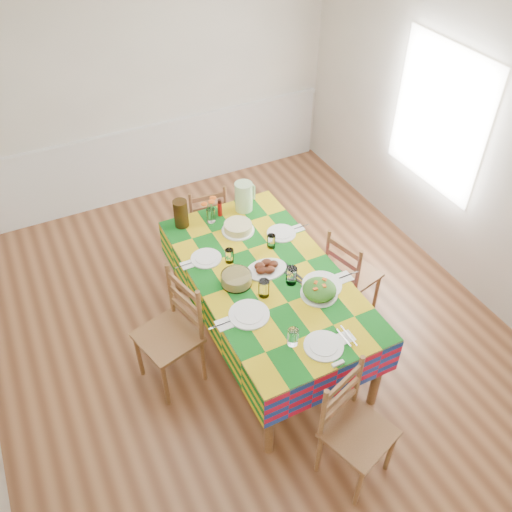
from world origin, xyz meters
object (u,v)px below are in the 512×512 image
at_px(green_pitcher, 244,197).
at_px(chair_left, 172,334).
at_px(dining_table, 267,283).
at_px(meat_platter, 266,268).
at_px(chair_near, 354,429).
at_px(chair_right, 350,275).
at_px(tea_pitcher, 181,213).
at_px(chair_far, 206,221).

xyz_separation_m(green_pitcher, chair_left, (-1.08, -0.89, -0.46)).
bearing_deg(dining_table, meat_platter, 70.62).
bearing_deg(dining_table, chair_near, -90.62).
relative_size(dining_table, meat_platter, 6.05).
xyz_separation_m(dining_table, chair_right, (0.86, -0.01, -0.27)).
height_order(green_pitcher, tea_pitcher, green_pitcher).
relative_size(dining_table, green_pitcher, 7.47).
bearing_deg(tea_pitcher, chair_far, 47.38).
height_order(green_pitcher, chair_far, green_pitcher).
xyz_separation_m(meat_platter, chair_right, (0.85, -0.06, -0.39)).
distance_m(green_pitcher, tea_pitcher, 0.62).
distance_m(tea_pitcher, chair_far, 0.77).
bearing_deg(chair_near, tea_pitcher, 80.94).
distance_m(meat_platter, chair_near, 1.45).
height_order(dining_table, chair_far, chair_far).
height_order(dining_table, chair_left, chair_left).
bearing_deg(tea_pitcher, chair_right, -37.06).
bearing_deg(meat_platter, chair_left, -177.72).
distance_m(dining_table, green_pitcher, 0.96).
bearing_deg(meat_platter, chair_right, -3.93).
distance_m(dining_table, meat_platter, 0.13).
xyz_separation_m(chair_near, chair_right, (0.88, 1.35, -0.02)).
height_order(chair_left, chair_right, chair_left).
bearing_deg(chair_near, green_pitcher, 65.62).
distance_m(chair_near, chair_far, 2.72).
distance_m(meat_platter, chair_left, 0.94).
distance_m(meat_platter, chair_right, 0.93).
bearing_deg(chair_near, meat_platter, 70.31).
bearing_deg(chair_left, dining_table, 74.38).
distance_m(dining_table, chair_right, 0.90).
xyz_separation_m(dining_table, green_pitcher, (0.22, 0.90, 0.24)).
bearing_deg(chair_near, dining_table, 70.97).
relative_size(green_pitcher, chair_far, 0.31).
relative_size(tea_pitcher, chair_left, 0.25).
xyz_separation_m(chair_far, chair_left, (-0.85, -1.35, 0.06)).
height_order(tea_pitcher, chair_far, tea_pitcher).
bearing_deg(chair_left, chair_far, 132.83).
relative_size(dining_table, chair_far, 2.31).
relative_size(dining_table, tea_pitcher, 8.12).
bearing_deg(chair_far, chair_left, 62.81).
height_order(chair_near, chair_right, chair_near).
xyz_separation_m(green_pitcher, chair_far, (-0.23, 0.45, -0.52)).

